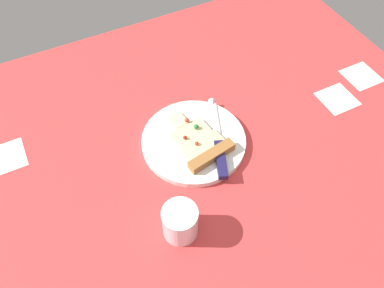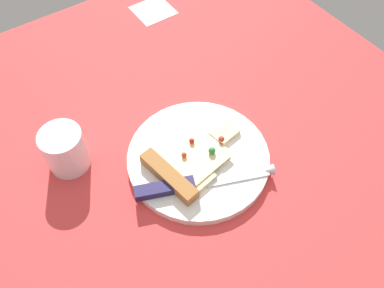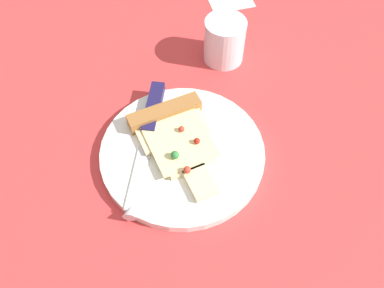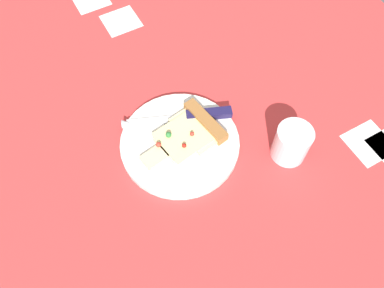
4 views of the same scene
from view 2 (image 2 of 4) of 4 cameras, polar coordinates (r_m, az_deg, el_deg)
ground_plane at (r=68.39cm, az=-3.23°, el=-10.12°), size 120.62×120.62×3.00cm
plate at (r=71.24cm, az=0.90°, el=-2.02°), size 25.29×25.29×1.59cm
pizza_slice at (r=68.92cm, az=-0.60°, el=-2.54°), size 12.54×18.44×2.54cm
knife at (r=66.85cm, az=-0.03°, el=-5.71°), size 11.01×23.01×2.45cm
drinking_glass at (r=71.71cm, az=-17.68°, el=-0.76°), size 7.32×7.32×8.07cm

